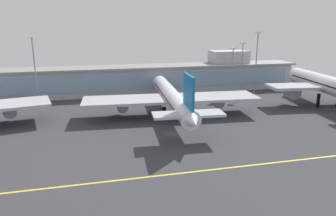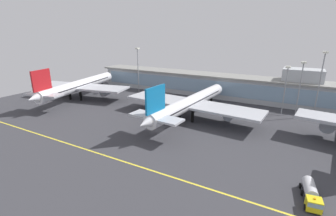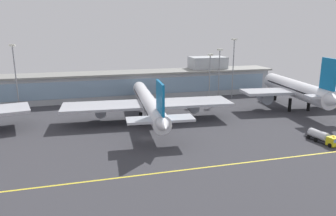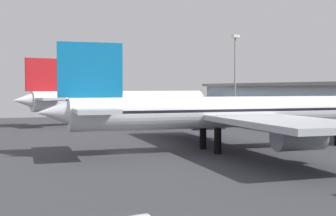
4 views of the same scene
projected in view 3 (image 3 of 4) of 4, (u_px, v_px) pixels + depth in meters
The scene contains 10 objects.
ground_plane at pixel (148, 138), 88.96m from camera, with size 185.06×185.06×0.00m, color #38383D.
taxiway_centreline_stripe at pixel (170, 172), 68.40m from camera, with size 148.04×0.50×0.01m, color yellow.
terminal_building at pixel (126, 84), 137.69m from camera, with size 135.18×14.00×16.45m.
airliner_near_right at pixel (148, 103), 103.62m from camera, with size 54.70×59.80×16.42m.
airliner_far_right at pixel (296, 89), 118.31m from camera, with size 40.54×50.10×20.42m.
fuel_tanker_truck at pixel (324, 137), 85.12m from camera, with size 3.98×9.29×2.90m.
apron_light_mast_west at pixel (219, 66), 134.10m from camera, with size 1.80×1.80×20.95m.
apron_light_mast_centre at pixel (210, 69), 131.26m from camera, with size 1.80×1.80×19.14m.
apron_light_mast_east at pixel (15, 68), 114.09m from camera, with size 1.80×1.80×23.85m.
apron_light_mast_far_east at pixel (233, 60), 135.12m from camera, with size 1.80×1.80×25.01m.
Camera 3 is at (-17.19, -82.67, 29.72)m, focal length 34.68 mm.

